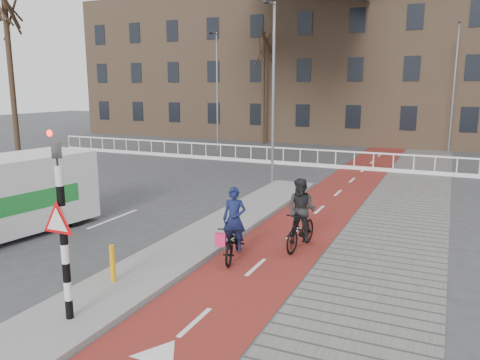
% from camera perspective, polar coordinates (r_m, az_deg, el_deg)
% --- Properties ---
extents(ground, '(120.00, 120.00, 0.00)m').
position_cam_1_polar(ground, '(10.71, -9.95, -12.86)').
color(ground, '#38383A').
rests_on(ground, ground).
extents(bike_lane, '(2.50, 60.00, 0.01)m').
position_cam_1_polar(bike_lane, '(18.99, 11.19, -2.17)').
color(bike_lane, maroon).
rests_on(bike_lane, ground).
extents(sidewalk, '(3.00, 60.00, 0.01)m').
position_cam_1_polar(sidewalk, '(18.59, 19.62, -2.91)').
color(sidewalk, slate).
rests_on(sidewalk, ground).
extents(curb_island, '(1.80, 16.00, 0.12)m').
position_cam_1_polar(curb_island, '(14.24, -3.22, -6.28)').
color(curb_island, gray).
rests_on(curb_island, ground).
extents(traffic_signal, '(0.80, 0.80, 3.68)m').
position_cam_1_polar(traffic_signal, '(8.95, -20.91, -4.77)').
color(traffic_signal, black).
rests_on(traffic_signal, curb_island).
extents(bollard, '(0.12, 0.12, 0.84)m').
position_cam_1_polar(bollard, '(10.82, -15.27, -9.76)').
color(bollard, orange).
rests_on(bollard, curb_island).
extents(cyclist_near, '(1.01, 1.88, 1.88)m').
position_cam_1_polar(cyclist_near, '(12.00, -0.71, -6.75)').
color(cyclist_near, black).
rests_on(cyclist_near, bike_lane).
extents(cyclist_far, '(0.89, 1.85, 1.95)m').
position_cam_1_polar(cyclist_far, '(12.78, 7.44, -4.88)').
color(cyclist_far, black).
rests_on(cyclist_far, bike_lane).
extents(van, '(2.95, 5.67, 2.33)m').
position_cam_1_polar(van, '(15.37, -27.21, -1.73)').
color(van, silver).
rests_on(van, ground).
extents(railing, '(28.00, 0.10, 0.99)m').
position_cam_1_polar(railing, '(27.48, 1.34, 2.81)').
color(railing, silver).
rests_on(railing, ground).
extents(townhouse_row, '(46.00, 10.00, 15.90)m').
position_cam_1_polar(townhouse_row, '(41.09, 12.63, 15.84)').
color(townhouse_row, '#7F6047').
rests_on(townhouse_row, ground).
extents(tree_left, '(0.25, 0.25, 9.14)m').
position_cam_1_polar(tree_left, '(24.15, -26.06, 10.67)').
color(tree_left, black).
rests_on(tree_left, ground).
extents(tree_mid, '(0.29, 0.29, 8.43)m').
position_cam_1_polar(tree_mid, '(36.56, 2.83, 11.05)').
color(tree_mid, black).
rests_on(tree_mid, ground).
extents(streetlight_near, '(0.12, 0.12, 7.87)m').
position_cam_1_polar(streetlight_near, '(20.85, 4.08, 10.10)').
color(streetlight_near, slate).
rests_on(streetlight_near, ground).
extents(streetlight_left, '(0.12, 0.12, 7.92)m').
position_cam_1_polar(streetlight_left, '(32.44, -2.79, 10.57)').
color(streetlight_left, slate).
rests_on(streetlight_left, ground).
extents(streetlight_right, '(0.12, 0.12, 8.32)m').
position_cam_1_polar(streetlight_right, '(33.02, 24.60, 9.94)').
color(streetlight_right, slate).
rests_on(streetlight_right, ground).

